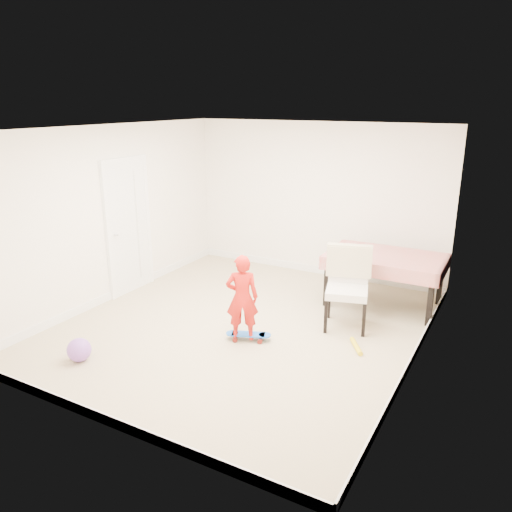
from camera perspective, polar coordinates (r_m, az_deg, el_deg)
The scene contains 17 objects.
ground at distance 6.84m, azimuth -1.56°, elevation -7.94°, with size 5.00×5.00×0.00m, color tan.
ceiling at distance 6.19m, azimuth -1.76°, elevation 14.19°, with size 4.50×5.00×0.04m, color white.
wall_back at distance 8.56m, azimuth 6.84°, elevation 6.35°, with size 4.50×0.04×2.60m, color white.
wall_front at distance 4.54m, azimuth -17.79°, elevation -4.49°, with size 4.50×0.04×2.60m, color white.
wall_left at distance 7.73m, azimuth -16.09°, elevation 4.59°, with size 0.04×5.00×2.60m, color white.
wall_right at distance 5.64m, azimuth 18.28°, elevation -0.28°, with size 0.04×5.00×2.60m, color white.
door at distance 8.00m, azimuth -14.39°, elevation 3.11°, with size 0.10×0.94×2.11m, color white.
baseboard_back at distance 8.89m, azimuth 6.58°, elevation -1.50°, with size 4.50×0.02×0.12m, color white.
baseboard_front at distance 5.11m, azimuth -16.54°, elevation -17.55°, with size 4.50×0.02×0.12m, color white.
baseboard_left at distance 8.09m, azimuth -15.41°, elevation -3.98°, with size 0.02×5.00×0.12m, color white.
baseboard_right at distance 6.11m, azimuth 17.26°, elevation -11.44°, with size 0.02×5.00×0.12m, color white.
dining_table at distance 7.59m, azimuth 14.43°, elevation -2.69°, with size 1.66×1.04×0.78m, color red, non-canonical shape.
dining_chair at distance 6.70m, azimuth 10.36°, elevation -3.73°, with size 0.59×0.67×1.09m, color white, non-canonical shape.
skateboard at distance 6.44m, azimuth -0.87°, elevation -9.21°, with size 0.58×0.21×0.09m, color blue, non-canonical shape.
child at distance 6.20m, azimuth -1.59°, elevation -5.09°, with size 0.40×0.27×1.11m, color red.
balloon at distance 6.27m, azimuth -19.57°, elevation -10.08°, with size 0.28×0.28×0.28m, color #8B51C3.
foam_toy at distance 6.36m, azimuth 11.37°, elevation -10.07°, with size 0.06×0.06×0.40m, color yellow.
Camera 1 is at (3.15, -5.32, 2.93)m, focal length 35.00 mm.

